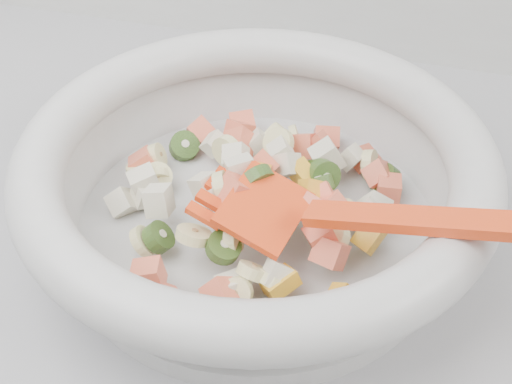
# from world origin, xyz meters

# --- Properties ---
(mixing_bowl) EXTENTS (0.45, 0.37, 0.14)m
(mixing_bowl) POSITION_xyz_m (-0.03, 1.41, 0.96)
(mixing_bowl) COLOR silver
(mixing_bowl) RESTS_ON counter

